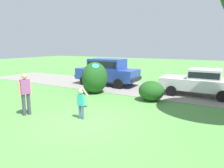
% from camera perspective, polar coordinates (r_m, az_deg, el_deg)
% --- Properties ---
extents(ground_plane, '(80.00, 80.00, 0.00)m').
position_cam_1_polar(ground_plane, '(7.84, -6.88, -10.69)').
color(ground_plane, '#518E42').
extents(driveway_strip, '(28.00, 4.40, 0.02)m').
position_cam_1_polar(driveway_strip, '(13.65, 10.46, -1.58)').
color(driveway_strip, gray).
rests_on(driveway_strip, ground).
extents(shrub_near_tree, '(1.51, 1.64, 1.89)m').
position_cam_1_polar(shrub_near_tree, '(12.47, -4.95, 1.41)').
color(shrub_near_tree, '#1E511C').
rests_on(shrub_near_tree, ground).
extents(shrub_centre_left, '(1.35, 1.34, 1.04)m').
position_cam_1_polar(shrub_centre_left, '(10.97, 10.77, -1.98)').
color(shrub_centre_left, '#1E511C').
rests_on(shrub_centre_left, ground).
extents(parked_sedan, '(4.41, 2.13, 1.56)m').
position_cam_1_polar(parked_sedan, '(12.78, 23.38, 0.73)').
color(parked_sedan, white).
rests_on(parked_sedan, ground).
extents(parked_suv, '(4.74, 2.19, 1.92)m').
position_cam_1_polar(parked_suv, '(15.01, -1.34, 3.81)').
color(parked_suv, '#28429E').
rests_on(parked_suv, ground).
extents(child_thrower, '(0.44, 0.29, 1.29)m').
position_cam_1_polar(child_thrower, '(8.06, -8.58, -4.77)').
color(child_thrower, '#4C608C').
rests_on(child_thrower, ground).
extents(frisbee, '(0.31, 0.27, 0.23)m').
position_cam_1_polar(frisbee, '(8.69, -4.57, 5.06)').
color(frisbee, '#337FDB').
extents(adult_onlooker, '(0.33, 0.50, 1.74)m').
position_cam_1_polar(adult_onlooker, '(9.10, -22.98, -2.04)').
color(adult_onlooker, '#3F3F4C').
rests_on(adult_onlooker, ground).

